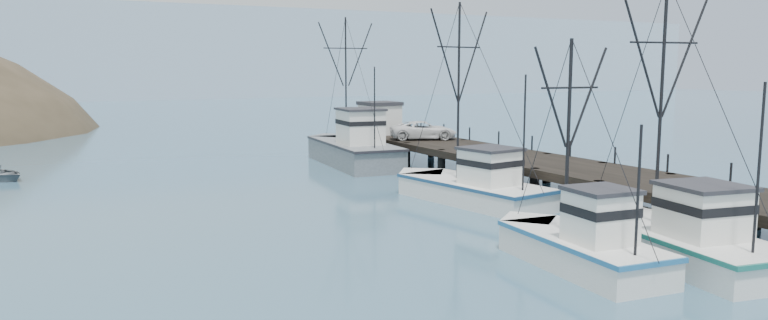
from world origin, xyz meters
The scene contains 9 objects.
ground centered at (0.00, 0.00, 0.00)m, with size 400.00×400.00×0.00m, color #325771.
pier centered at (14.00, 16.00, 1.69)m, with size 6.00×44.00×2.00m.
distant_ridge centered at (10.00, 170.00, 0.00)m, with size 360.00×40.00×26.00m, color #9EB2C6.
trawler_near centered at (8.90, -0.62, 0.82)m, with size 5.23×11.47×11.52m.
trawler_mid centered at (4.60, 0.20, 0.82)m, with size 3.64×8.93×9.15m.
trawler_far centered at (8.30, 12.96, 0.82)m, with size 5.21×11.60×11.74m.
work_vessel centered at (8.67, 30.09, 1.23)m, with size 5.30×14.23×12.05m.
pier_shed centered at (12.70, 33.14, 3.42)m, with size 3.00×3.20×2.80m.
pickup_truck centered at (13.79, 27.58, 2.74)m, with size 2.44×5.29×1.47m, color silver.
Camera 1 is at (-13.91, -19.35, 7.67)m, focal length 32.00 mm.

